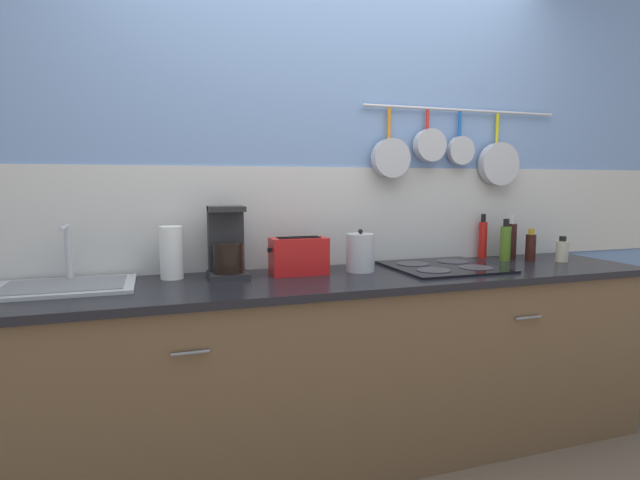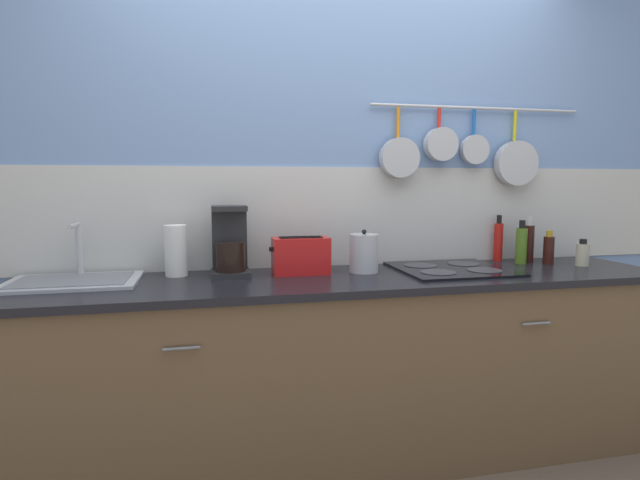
# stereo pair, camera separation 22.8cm
# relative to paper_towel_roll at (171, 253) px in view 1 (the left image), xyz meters

# --- Properties ---
(ground_plane) EXTENTS (12.00, 12.00, 0.00)m
(ground_plane) POSITION_rel_paper_towel_roll_xyz_m (0.81, -0.20, -1.01)
(ground_plane) COLOR brown
(wall_back) EXTENTS (7.20, 0.14, 2.60)m
(wall_back) POSITION_rel_paper_towel_roll_xyz_m (0.81, 0.16, 0.26)
(wall_back) COLOR #7293C6
(wall_back) RESTS_ON ground_plane
(cabinet_base) EXTENTS (3.06, 0.61, 0.86)m
(cabinet_base) POSITION_rel_paper_towel_roll_xyz_m (0.81, -0.20, -0.58)
(cabinet_base) COLOR brown
(cabinet_base) RESTS_ON ground_plane
(countertop) EXTENTS (3.10, 0.64, 0.03)m
(countertop) POSITION_rel_paper_towel_roll_xyz_m (0.81, -0.20, -0.14)
(countertop) COLOR black
(countertop) RESTS_ON cabinet_base
(sink_basin) EXTENTS (0.55, 0.39, 0.26)m
(sink_basin) POSITION_rel_paper_towel_roll_xyz_m (-0.43, -0.08, -0.10)
(sink_basin) COLOR #B7BABF
(sink_basin) RESTS_ON countertop
(paper_towel_roll) EXTENTS (0.10, 0.10, 0.24)m
(paper_towel_roll) POSITION_rel_paper_towel_roll_xyz_m (0.00, 0.00, 0.00)
(paper_towel_roll) COLOR white
(paper_towel_roll) RESTS_ON countertop
(coffee_maker) EXTENTS (0.18, 0.18, 0.33)m
(coffee_maker) POSITION_rel_paper_towel_roll_xyz_m (0.25, -0.02, 0.01)
(coffee_maker) COLOR #262628
(coffee_maker) RESTS_ON countertop
(toaster) EXTENTS (0.29, 0.13, 0.18)m
(toaster) POSITION_rel_paper_towel_roll_xyz_m (0.58, -0.08, -0.03)
(toaster) COLOR red
(toaster) RESTS_ON countertop
(kettle) EXTENTS (0.14, 0.14, 0.21)m
(kettle) POSITION_rel_paper_towel_roll_xyz_m (0.89, -0.10, -0.03)
(kettle) COLOR #B7BABF
(kettle) RESTS_ON countertop
(cooktop) EXTENTS (0.54, 0.51, 0.01)m
(cooktop) POSITION_rel_paper_towel_roll_xyz_m (1.34, -0.15, -0.11)
(cooktop) COLOR black
(cooktop) RESTS_ON countertop
(bottle_sesame_oil) EXTENTS (0.05, 0.05, 0.26)m
(bottle_sesame_oil) POSITION_rel_paper_towel_roll_xyz_m (1.74, 0.08, -0.01)
(bottle_sesame_oil) COLOR red
(bottle_sesame_oil) RESTS_ON countertop
(bottle_hot_sauce) EXTENTS (0.06, 0.06, 0.24)m
(bottle_hot_sauce) POSITION_rel_paper_towel_roll_xyz_m (1.81, -0.04, -0.02)
(bottle_hot_sauce) COLOR #4C721E
(bottle_hot_sauce) RESTS_ON countertop
(bottle_dish_soap) EXTENTS (0.06, 0.06, 0.25)m
(bottle_dish_soap) POSITION_rel_paper_towel_roll_xyz_m (1.87, -0.00, -0.01)
(bottle_dish_soap) COLOR #33140F
(bottle_dish_soap) RESTS_ON countertop
(bottle_vinegar) EXTENTS (0.06, 0.06, 0.18)m
(bottle_vinegar) POSITION_rel_paper_towel_roll_xyz_m (1.94, -0.08, -0.04)
(bottle_vinegar) COLOR #33140F
(bottle_vinegar) RESTS_ON countertop
(bottle_olive_oil) EXTENTS (0.05, 0.05, 0.14)m
(bottle_olive_oil) POSITION_rel_paper_towel_roll_xyz_m (2.01, -0.00, -0.06)
(bottle_olive_oil) COLOR #33140F
(bottle_olive_oil) RESTS_ON countertop
(bottle_cooking_wine) EXTENTS (0.07, 0.07, 0.14)m
(bottle_cooking_wine) POSITION_rel_paper_towel_roll_xyz_m (2.08, -0.17, -0.06)
(bottle_cooking_wine) COLOR #BFB799
(bottle_cooking_wine) RESTS_ON countertop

